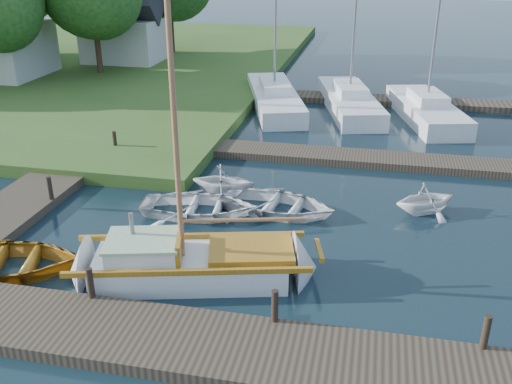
% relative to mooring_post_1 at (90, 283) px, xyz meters
% --- Properties ---
extents(ground, '(160.00, 160.00, 0.00)m').
position_rel_mooring_post_1_xyz_m(ground, '(3.00, 5.00, -0.70)').
color(ground, black).
rests_on(ground, ground).
extents(near_dock, '(18.00, 2.20, 0.30)m').
position_rel_mooring_post_1_xyz_m(near_dock, '(3.00, -1.00, -0.55)').
color(near_dock, '#31251D').
rests_on(near_dock, ground).
extents(left_dock, '(2.20, 18.00, 0.30)m').
position_rel_mooring_post_1_xyz_m(left_dock, '(-5.00, 7.00, -0.55)').
color(left_dock, '#31251D').
rests_on(left_dock, ground).
extents(far_dock, '(14.00, 1.60, 0.30)m').
position_rel_mooring_post_1_xyz_m(far_dock, '(5.00, 11.50, -0.55)').
color(far_dock, '#31251D').
rests_on(far_dock, ground).
extents(pontoon, '(30.00, 1.60, 0.30)m').
position_rel_mooring_post_1_xyz_m(pontoon, '(13.00, 21.00, -0.55)').
color(pontoon, '#31251D').
rests_on(pontoon, ground).
extents(mooring_post_1, '(0.16, 0.16, 0.80)m').
position_rel_mooring_post_1_xyz_m(mooring_post_1, '(0.00, 0.00, 0.00)').
color(mooring_post_1, black).
rests_on(mooring_post_1, near_dock).
extents(mooring_post_2, '(0.16, 0.16, 0.80)m').
position_rel_mooring_post_1_xyz_m(mooring_post_2, '(4.50, 0.00, 0.00)').
color(mooring_post_2, black).
rests_on(mooring_post_2, near_dock).
extents(mooring_post_3, '(0.16, 0.16, 0.80)m').
position_rel_mooring_post_1_xyz_m(mooring_post_3, '(9.00, 0.00, 0.00)').
color(mooring_post_3, black).
rests_on(mooring_post_3, near_dock).
extents(mooring_post_4, '(0.16, 0.16, 0.80)m').
position_rel_mooring_post_1_xyz_m(mooring_post_4, '(-4.00, 5.00, 0.00)').
color(mooring_post_4, black).
rests_on(mooring_post_4, left_dock).
extents(mooring_post_5, '(0.16, 0.16, 0.80)m').
position_rel_mooring_post_1_xyz_m(mooring_post_5, '(-4.00, 10.00, 0.00)').
color(mooring_post_5, black).
rests_on(mooring_post_5, left_dock).
extents(sailboat, '(7.41, 3.67, 9.83)m').
position_rel_mooring_post_1_xyz_m(sailboat, '(2.08, 1.84, -0.36)').
color(sailboat, white).
rests_on(sailboat, ground).
extents(dinghy, '(4.85, 4.00, 0.87)m').
position_rel_mooring_post_1_xyz_m(dinghy, '(-3.07, 0.98, -0.26)').
color(dinghy, brown).
rests_on(dinghy, ground).
extents(tender_a, '(4.04, 3.07, 0.78)m').
position_rel_mooring_post_1_xyz_m(tender_a, '(1.00, 5.50, -0.31)').
color(tender_a, white).
rests_on(tender_a, ground).
extents(tender_b, '(2.30, 2.01, 1.18)m').
position_rel_mooring_post_1_xyz_m(tender_b, '(1.35, 7.28, -0.11)').
color(tender_b, white).
rests_on(tender_b, ground).
extents(tender_c, '(4.23, 3.32, 0.80)m').
position_rel_mooring_post_1_xyz_m(tender_c, '(3.47, 6.17, -0.30)').
color(tender_c, white).
rests_on(tender_c, ground).
extents(tender_d, '(2.80, 2.69, 1.14)m').
position_rel_mooring_post_1_xyz_m(tender_d, '(8.22, 7.21, -0.13)').
color(tender_d, white).
rests_on(tender_d, ground).
extents(marina_boat_0, '(4.73, 9.06, 11.37)m').
position_rel_mooring_post_1_xyz_m(marina_boat_0, '(1.02, 19.05, -0.13)').
color(marina_boat_0, white).
rests_on(marina_boat_0, ground).
extents(marina_boat_1, '(4.15, 8.45, 10.80)m').
position_rel_mooring_post_1_xyz_m(marina_boat_1, '(5.00, 19.18, -0.13)').
color(marina_boat_1, white).
rests_on(marina_boat_1, ground).
extents(marina_boat_2, '(3.95, 7.68, 11.40)m').
position_rel_mooring_post_1_xyz_m(marina_boat_2, '(8.85, 18.22, -0.12)').
color(marina_boat_2, white).
rests_on(marina_boat_2, ground).
extents(house_c, '(5.25, 4.00, 5.28)m').
position_rel_mooring_post_1_xyz_m(house_c, '(-11.00, 27.00, 1.88)').
color(house_c, beige).
rests_on(house_c, shore).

